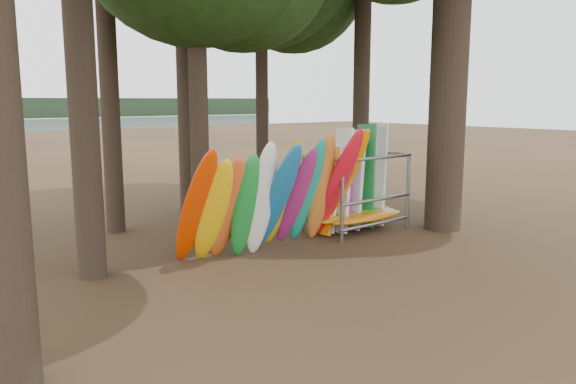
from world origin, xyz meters
TOP-DOWN VIEW (x-y plane):
  - ground at (0.00, 0.00)m, footprint 120.00×120.00m
  - kayak_row at (-0.72, 1.56)m, footprint 5.10×2.22m
  - storage_rack at (2.20, 1.98)m, footprint 3.12×1.55m

SIDE VIEW (x-z plane):
  - ground at x=0.00m, z-range 0.00..0.00m
  - storage_rack at x=2.20m, z-range -0.46..2.45m
  - kayak_row at x=-0.72m, z-range -0.20..2.82m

